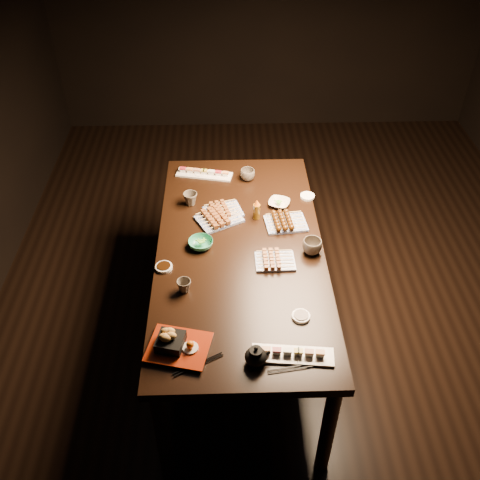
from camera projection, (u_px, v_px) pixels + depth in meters
name	position (u px, v px, depth m)	size (l,w,h in m)	color
ground	(291.00, 301.00, 3.61)	(5.00, 5.00, 0.00)	black
dining_table	(240.00, 297.00, 3.13)	(0.90, 1.80, 0.75)	black
sushi_platter_near	(293.00, 353.00, 2.33)	(0.36, 0.10, 0.04)	white
sushi_platter_far	(204.00, 172.00, 3.42)	(0.36, 0.10, 0.04)	white
yakitori_plate_center	(219.00, 216.00, 3.06)	(0.24, 0.18, 0.06)	#828EB6
yakitori_plate_right	(275.00, 259.00, 2.79)	(0.21, 0.15, 0.05)	#828EB6
yakitori_plate_left	(223.00, 209.00, 3.11)	(0.21, 0.15, 0.05)	#828EB6
tsukune_plate	(286.00, 221.00, 3.03)	(0.23, 0.17, 0.06)	#828EB6
edamame_bowl_green	(201.00, 244.00, 2.89)	(0.13, 0.13, 0.04)	#2E8F6A
edamame_bowl_cream	(279.00, 203.00, 3.18)	(0.12, 0.12, 0.03)	#C1B49E
tempura_tray	(178.00, 342.00, 2.34)	(0.27, 0.21, 0.10)	black
teacup_near_left	(184.00, 286.00, 2.63)	(0.07, 0.07, 0.07)	#51483E
teacup_mid_right	(312.00, 247.00, 2.84)	(0.10, 0.10, 0.08)	#51483E
teacup_far_left	(190.00, 199.00, 3.17)	(0.08, 0.08, 0.08)	#51483E
teacup_far_right	(248.00, 175.00, 3.37)	(0.09, 0.09, 0.07)	#51483E
teapot	(256.00, 355.00, 2.29)	(0.11, 0.11, 0.10)	black
condiment_bottle	(257.00, 209.00, 3.05)	(0.04, 0.04, 0.13)	brown
sauce_dish_west	(164.00, 267.00, 2.77)	(0.09, 0.09, 0.02)	white
sauce_dish_east	(307.00, 196.00, 3.24)	(0.09, 0.09, 0.02)	white
sauce_dish_se	(301.00, 316.00, 2.51)	(0.09, 0.09, 0.02)	white
sauce_dish_nw	(201.00, 174.00, 3.43)	(0.08, 0.08, 0.01)	white
chopsticks_near	(198.00, 364.00, 2.31)	(0.24, 0.02, 0.01)	black
chopsticks_se	(293.00, 368.00, 2.29)	(0.23, 0.02, 0.01)	black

